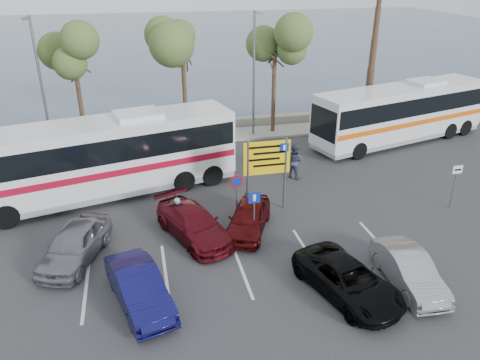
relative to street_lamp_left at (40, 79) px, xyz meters
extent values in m
plane|color=#2E2E30|center=(10.00, -13.52, -4.60)|extent=(120.00, 120.00, 0.00)
cube|color=#98968A|center=(10.00, 0.48, -4.52)|extent=(44.00, 2.40, 0.15)
cube|color=gray|center=(10.00, 2.48, -4.30)|extent=(48.00, 0.80, 0.60)
plane|color=#3A4D5C|center=(10.00, 46.48, -4.59)|extent=(140.00, 140.00, 0.00)
cylinder|color=#382619|center=(2.00, 0.48, -1.93)|extent=(0.28, 0.28, 5.04)
cylinder|color=#382619|center=(8.50, 0.48, -1.65)|extent=(0.28, 0.28, 5.60)
cylinder|color=#382619|center=(14.50, 0.48, -1.86)|extent=(0.28, 0.28, 5.18)
cylinder|color=#382619|center=(21.50, 0.48, 0.55)|extent=(0.48, 0.48, 10.00)
cylinder|color=slate|center=(0.00, 0.08, -0.45)|extent=(0.16, 0.16, 8.00)
cylinder|color=slate|center=(0.00, -0.37, 3.50)|extent=(0.12, 0.90, 0.12)
cube|color=slate|center=(0.00, -0.87, 3.45)|extent=(0.45, 0.25, 0.12)
cylinder|color=slate|center=(13.00, 0.08, -0.45)|extent=(0.16, 0.16, 8.00)
cylinder|color=slate|center=(13.00, -0.37, 3.50)|extent=(0.12, 0.90, 0.12)
cube|color=slate|center=(13.00, -0.87, 3.45)|extent=(0.45, 0.25, 0.12)
cylinder|color=slate|center=(10.10, -10.32, -2.80)|extent=(0.12, 0.12, 3.60)
cylinder|color=slate|center=(11.90, -10.32, -2.80)|extent=(0.12, 0.12, 3.60)
cube|color=yellow|center=(11.00, -10.32, -1.90)|extent=(2.20, 0.06, 1.60)
cube|color=#0C2699|center=(11.80, -10.36, -1.45)|extent=(0.42, 0.01, 0.42)
cylinder|color=slate|center=(9.40, -11.12, -3.50)|extent=(0.07, 0.07, 2.20)
cylinder|color=#B20C0C|center=(9.40, -11.15, -2.55)|extent=(0.60, 0.03, 0.60)
cylinder|color=slate|center=(9.80, -12.72, -3.50)|extent=(0.07, 0.07, 2.20)
cube|color=#0C2699|center=(9.80, -12.74, -2.60)|extent=(0.50, 0.03, 0.50)
cylinder|color=slate|center=(19.80, -12.02, -3.50)|extent=(0.07, 0.07, 2.20)
cube|color=white|center=(19.80, -12.04, -2.60)|extent=(0.50, 0.03, 0.40)
cube|color=silver|center=(3.50, -7.02, -2.36)|extent=(13.56, 5.92, 3.26)
cube|color=black|center=(3.50, -7.02, -1.78)|extent=(13.31, 5.90, 1.16)
cube|color=maroon|center=(3.50, -7.02, -2.88)|extent=(13.44, 5.92, 0.33)
cube|color=gray|center=(3.50, -7.02, -3.99)|extent=(13.42, 5.86, 0.61)
cube|color=silver|center=(3.50, -7.02, -0.60)|extent=(2.57, 2.25, 0.27)
cube|color=silver|center=(22.07, -3.02, -2.49)|extent=(12.77, 5.84, 3.08)
cube|color=black|center=(22.07, -3.02, -1.94)|extent=(12.54, 5.82, 1.09)
cube|color=#DF590D|center=(22.07, -3.02, -2.98)|extent=(12.66, 5.84, 0.31)
cube|color=gray|center=(22.07, -3.02, -4.03)|extent=(12.64, 5.78, 0.57)
cube|color=silver|center=(22.07, -3.02, -0.82)|extent=(2.45, 2.16, 0.25)
imported|color=slate|center=(2.53, -12.65, -3.88)|extent=(3.08, 4.56, 1.44)
imported|color=#11104E|center=(4.93, -15.93, -3.93)|extent=(2.49, 4.32, 1.35)
imported|color=#550E16|center=(7.33, -12.02, -3.94)|extent=(3.42, 4.93, 1.33)
imported|color=#470A0B|center=(9.73, -12.02, -3.95)|extent=(3.03, 4.12, 1.30)
imported|color=black|center=(12.13, -17.02, -3.98)|extent=(3.25, 4.83, 1.23)
imported|color=gray|center=(14.53, -17.02, -3.96)|extent=(1.54, 3.94, 1.28)
imported|color=#859BC1|center=(6.73, -11.19, -3.81)|extent=(0.60, 0.41, 1.57)
imported|color=#373D53|center=(13.50, -7.02, -3.62)|extent=(1.19, 1.20, 1.96)
camera|label=1|loc=(5.46, -29.34, 6.16)|focal=35.00mm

